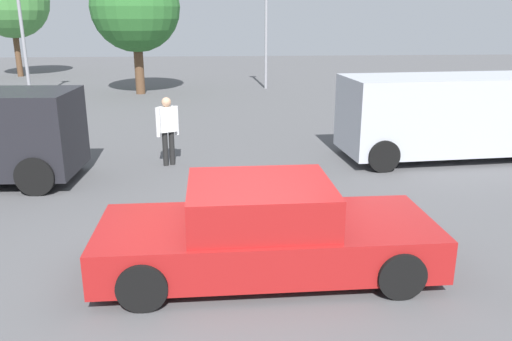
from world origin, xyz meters
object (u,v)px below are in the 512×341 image
object	(u,v)px
van_white	(448,114)
light_post_near	(266,9)
pedestrian	(167,125)
sedan_foreground	(265,232)

from	to	relation	value
van_white	light_post_near	world-z (taller)	light_post_near
pedestrian	light_post_near	xyz separation A→B (m)	(3.65, 13.38, 2.81)
pedestrian	sedan_foreground	bearing A→B (deg)	172.64
van_white	sedan_foreground	bearing A→B (deg)	-136.37
sedan_foreground	van_white	size ratio (longest dim) A/B	0.87
sedan_foreground	van_white	distance (m)	7.75
sedan_foreground	light_post_near	world-z (taller)	light_post_near
sedan_foreground	van_white	bearing A→B (deg)	47.26
van_white	pedestrian	distance (m)	7.01
pedestrian	light_post_near	distance (m)	14.16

